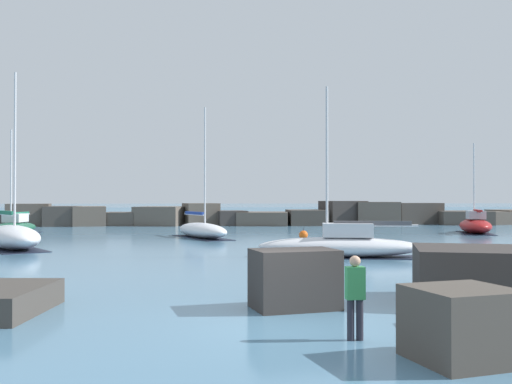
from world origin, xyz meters
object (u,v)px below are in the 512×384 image
object	(u,v)px
sailboat_moored_0	(202,230)
sailboat_moored_1	(12,237)
mooring_buoy_far_side	(364,226)
sailboat_moored_2	(340,245)
sailboat_moored_4	(475,225)
mooring_buoy_orange_near	(303,235)
sailboat_moored_3	(14,227)
person_on_rocks	(355,293)

from	to	relation	value
sailboat_moored_0	sailboat_moored_1	size ratio (longest dim) A/B	0.95
mooring_buoy_far_side	sailboat_moored_2	bearing A→B (deg)	-108.91
sailboat_moored_4	mooring_buoy_orange_near	bearing A→B (deg)	-159.83
sailboat_moored_2	sailboat_moored_3	size ratio (longest dim) A/B	1.00
sailboat_moored_0	sailboat_moored_1	distance (m)	12.95
person_on_rocks	sailboat_moored_0	bearing A→B (deg)	95.77
sailboat_moored_1	person_on_rocks	world-z (taller)	sailboat_moored_1
sailboat_moored_0	mooring_buoy_far_side	bearing A→B (deg)	29.31
sailboat_moored_0	person_on_rocks	size ratio (longest dim) A/B	5.53
sailboat_moored_4	person_on_rocks	bearing A→B (deg)	-119.85
sailboat_moored_1	sailboat_moored_3	size ratio (longest dim) A/B	1.20
sailboat_moored_3	sailboat_moored_4	bearing A→B (deg)	-3.24
sailboat_moored_1	mooring_buoy_far_side	world-z (taller)	sailboat_moored_1
sailboat_moored_3	mooring_buoy_far_side	bearing A→B (deg)	5.30
sailboat_moored_1	sailboat_moored_4	bearing A→B (deg)	19.22
person_on_rocks	sailboat_moored_2	bearing A→B (deg)	77.15
sailboat_moored_2	sailboat_moored_3	distance (m)	28.13
sailboat_moored_2	mooring_buoy_far_side	world-z (taller)	sailboat_moored_2
sailboat_moored_2	person_on_rocks	distance (m)	15.71
sailboat_moored_2	mooring_buoy_far_side	distance (m)	22.83
sailboat_moored_4	sailboat_moored_0	bearing A→B (deg)	-171.71
sailboat_moored_0	mooring_buoy_orange_near	xyz separation A→B (m)	(6.77, -2.27, -0.25)
sailboat_moored_2	person_on_rocks	world-z (taller)	sailboat_moored_2
sailboat_moored_3	person_on_rocks	bearing A→B (deg)	-63.28
sailboat_moored_2	person_on_rocks	xyz separation A→B (m)	(-3.49, -15.31, 0.33)
sailboat_moored_1	person_on_rocks	size ratio (longest dim) A/B	5.83
person_on_rocks	sailboat_moored_4	bearing A→B (deg)	60.15
sailboat_moored_0	sailboat_moored_2	distance (m)	15.26
sailboat_moored_1	sailboat_moored_0	bearing A→B (deg)	37.73
sailboat_moored_3	sailboat_moored_2	bearing A→B (deg)	-42.45
sailboat_moored_4	mooring_buoy_orange_near	size ratio (longest dim) A/B	8.97
sailboat_moored_2	sailboat_moored_1	bearing A→B (deg)	160.51
sailboat_moored_2	person_on_rocks	bearing A→B (deg)	-102.85
sailboat_moored_1	mooring_buoy_orange_near	world-z (taller)	sailboat_moored_1
sailboat_moored_0	mooring_buoy_orange_near	bearing A→B (deg)	-18.53
sailboat_moored_2	sailboat_moored_4	size ratio (longest dim) A/B	1.12
sailboat_moored_0	mooring_buoy_far_side	size ratio (longest dim) A/B	9.63
sailboat_moored_0	sailboat_moored_4	size ratio (longest dim) A/B	1.26
mooring_buoy_far_side	sailboat_moored_3	bearing A→B (deg)	-174.70
sailboat_moored_2	mooring_buoy_far_side	bearing A→B (deg)	71.09
sailboat_moored_1	person_on_rocks	xyz separation A→B (m)	(13.19, -21.21, 0.24)
mooring_buoy_far_side	mooring_buoy_orange_near	bearing A→B (deg)	-125.15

